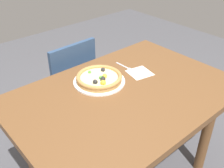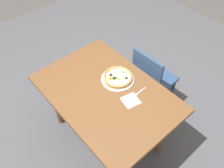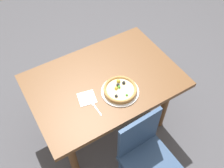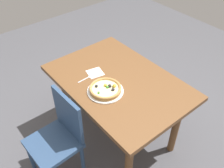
# 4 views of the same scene
# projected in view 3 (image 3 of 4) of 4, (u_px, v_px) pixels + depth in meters

# --- Properties ---
(ground_plane) EXTENTS (6.00, 6.00, 0.00)m
(ground_plane) POSITION_uv_depth(u_px,v_px,m) (106.00, 124.00, 2.74)
(ground_plane) COLOR #4C4C51
(dining_table) EXTENTS (1.31, 0.90, 0.76)m
(dining_table) POSITION_uv_depth(u_px,v_px,m) (105.00, 87.00, 2.23)
(dining_table) COLOR brown
(dining_table) RESTS_ON ground
(chair_near) EXTENTS (0.41, 0.41, 0.88)m
(chair_near) POSITION_uv_depth(u_px,v_px,m) (146.00, 155.00, 2.01)
(chair_near) COLOR navy
(chair_near) RESTS_ON ground
(plate) EXTENTS (0.32, 0.32, 0.01)m
(plate) POSITION_uv_depth(u_px,v_px,m) (120.00, 91.00, 2.06)
(plate) COLOR white
(plate) RESTS_ON dining_table
(pizza) EXTENTS (0.28, 0.28, 0.05)m
(pizza) POSITION_uv_depth(u_px,v_px,m) (120.00, 89.00, 2.04)
(pizza) COLOR #B78447
(pizza) RESTS_ON plate
(fork) EXTENTS (0.02, 0.17, 0.00)m
(fork) POSITION_uv_depth(u_px,v_px,m) (95.00, 107.00, 1.97)
(fork) COLOR silver
(fork) RESTS_ON dining_table
(napkin) EXTENTS (0.17, 0.17, 0.00)m
(napkin) POSITION_uv_depth(u_px,v_px,m) (87.00, 98.00, 2.02)
(napkin) COLOR white
(napkin) RESTS_ON dining_table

